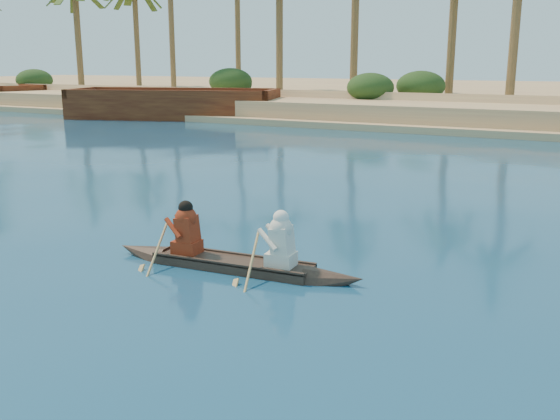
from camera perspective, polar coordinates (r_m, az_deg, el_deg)
The scene contains 4 objects.
sandy_embankment at distance 57.67m, azimuth 15.04°, elevation 9.92°, with size 150.00×51.00×1.50m.
shrub_cluster at distance 42.85m, azimuth 10.11°, elevation 10.01°, with size 100.00×6.00×2.40m, color #1C3011, non-canonical shape.
canoe at distance 11.08m, azimuth -4.37°, elevation -4.11°, with size 4.86×1.06×1.33m.
barge_mid at distance 41.62m, azimuth -9.65°, elevation 9.35°, with size 13.99×8.37×2.21m.
Camera 1 is at (13.57, -9.08, 3.58)m, focal length 40.00 mm.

